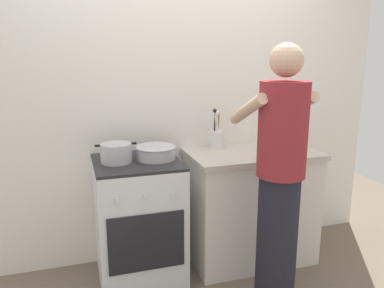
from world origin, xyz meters
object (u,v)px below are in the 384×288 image
object	(u,v)px
mixing_bowl	(156,152)
person	(280,182)
utensil_crock	(217,137)
spice_bottle	(262,147)
pot	(116,153)
stove_range	(139,220)
oil_bottle	(282,137)

from	to	relation	value
mixing_bowl	person	xyz separation A→B (m)	(0.65, -0.61, -0.09)
mixing_bowl	utensil_crock	xyz separation A→B (m)	(0.53, 0.17, 0.04)
mixing_bowl	person	size ratio (longest dim) A/B	0.17
utensil_crock	spice_bottle	size ratio (longest dim) A/B	3.68
mixing_bowl	spice_bottle	xyz separation A→B (m)	(0.82, -0.05, -0.01)
pot	person	bearing A→B (deg)	-33.07
stove_range	spice_bottle	size ratio (longest dim) A/B	10.39
mixing_bowl	oil_bottle	xyz separation A→B (m)	(0.98, -0.07, 0.06)
stove_range	oil_bottle	xyz separation A→B (m)	(1.12, -0.06, 0.56)
utensil_crock	person	bearing A→B (deg)	-81.28
spice_bottle	person	bearing A→B (deg)	-106.75
stove_range	utensil_crock	xyz separation A→B (m)	(0.67, 0.18, 0.54)
person	utensil_crock	bearing A→B (deg)	98.72
utensil_crock	mixing_bowl	bearing A→B (deg)	-162.58
spice_bottle	oil_bottle	size ratio (longest dim) A/B	0.33
spice_bottle	stove_range	bearing A→B (deg)	177.46
pot	utensil_crock	size ratio (longest dim) A/B	0.89
stove_range	person	bearing A→B (deg)	-37.21
stove_range	pot	distance (m)	0.54
person	spice_bottle	bearing A→B (deg)	73.25
pot	spice_bottle	size ratio (longest dim) A/B	3.27
spice_bottle	mixing_bowl	bearing A→B (deg)	176.36
pot	spice_bottle	distance (m)	1.10
stove_range	pot	world-z (taller)	pot
oil_bottle	spice_bottle	bearing A→B (deg)	175.35
mixing_bowl	utensil_crock	size ratio (longest dim) A/B	0.92
mixing_bowl	person	distance (m)	0.90
pot	oil_bottle	xyz separation A→B (m)	(1.26, -0.06, 0.05)
mixing_bowl	oil_bottle	distance (m)	0.99
stove_range	spice_bottle	bearing A→B (deg)	-2.54
stove_range	mixing_bowl	bearing A→B (deg)	3.91
pot	oil_bottle	size ratio (longest dim) A/B	1.06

